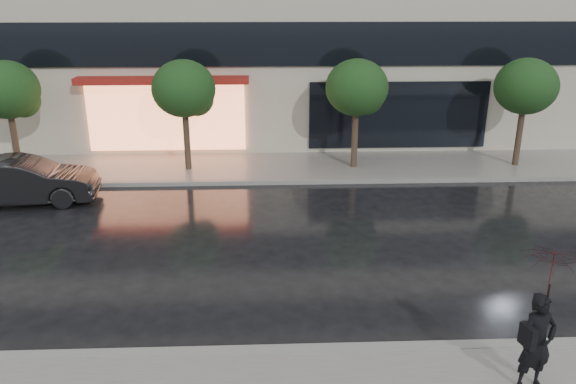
{
  "coord_description": "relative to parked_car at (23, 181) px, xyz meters",
  "views": [
    {
      "loc": [
        -0.18,
        -9.5,
        6.16
      ],
      "look_at": [
        0.35,
        3.77,
        1.4
      ],
      "focal_mm": 35.0,
      "sensor_mm": 36.0,
      "label": 1
    }
  ],
  "objects": [
    {
      "name": "curb_far",
      "position": [
        7.6,
        1.53,
        -0.64
      ],
      "size": [
        60.0,
        0.25,
        0.14
      ],
      "primitive_type": "cube",
      "color": "gray",
      "rests_on": "ground"
    },
    {
      "name": "tree_far_east",
      "position": [
        16.66,
        3.06,
        2.21
      ],
      "size": [
        2.2,
        2.2,
        3.99
      ],
      "color": "#33261C",
      "rests_on": "ground"
    },
    {
      "name": "parked_car",
      "position": [
        0.0,
        0.0,
        0.0
      ],
      "size": [
        4.48,
        1.98,
        1.43
      ],
      "primitive_type": "imported",
      "rotation": [
        0.0,
        0.0,
        1.68
      ],
      "color": "black",
      "rests_on": "ground"
    },
    {
      "name": "curb_near",
      "position": [
        7.6,
        -7.97,
        -0.64
      ],
      "size": [
        60.0,
        0.25,
        0.14
      ],
      "primitive_type": "cube",
      "color": "gray",
      "rests_on": "ground"
    },
    {
      "name": "tree_mid_west",
      "position": [
        4.66,
        3.06,
        2.21
      ],
      "size": [
        2.2,
        2.2,
        3.99
      ],
      "color": "#33261C",
      "rests_on": "ground"
    },
    {
      "name": "pedestrian_with_umbrella",
      "position": [
        11.67,
        -9.13,
        1.03
      ],
      "size": [
        1.22,
        1.23,
        2.43
      ],
      "rotation": [
        0.0,
        0.0,
        0.24
      ],
      "color": "black",
      "rests_on": "sidewalk_near"
    },
    {
      "name": "tree_far_west",
      "position": [
        -1.34,
        3.06,
        2.21
      ],
      "size": [
        2.2,
        2.2,
        3.99
      ],
      "color": "#33261C",
      "rests_on": "ground"
    },
    {
      "name": "ground",
      "position": [
        7.6,
        -6.97,
        -0.71
      ],
      "size": [
        120.0,
        120.0,
        0.0
      ],
      "primitive_type": "plane",
      "color": "black",
      "rests_on": "ground"
    },
    {
      "name": "sidewalk_far",
      "position": [
        7.6,
        3.28,
        -0.65
      ],
      "size": [
        60.0,
        3.5,
        0.12
      ],
      "primitive_type": "cube",
      "color": "slate",
      "rests_on": "ground"
    },
    {
      "name": "tree_mid_east",
      "position": [
        10.66,
        3.06,
        2.21
      ],
      "size": [
        2.2,
        2.2,
        3.99
      ],
      "color": "#33261C",
      "rests_on": "ground"
    }
  ]
}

